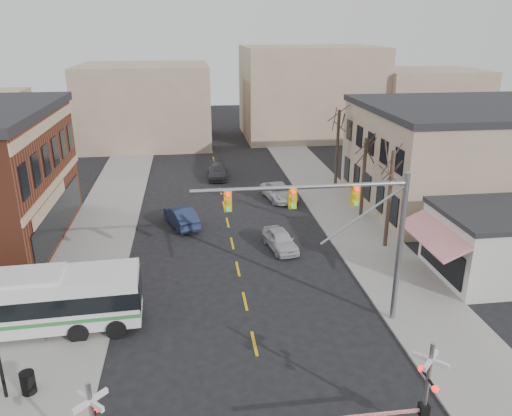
{
  "coord_description": "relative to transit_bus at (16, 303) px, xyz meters",
  "views": [
    {
      "loc": [
        -2.65,
        -18.26,
        14.45
      ],
      "look_at": [
        1.37,
        11.51,
        3.5
      ],
      "focal_mm": 35.0,
      "sensor_mm": 36.0,
      "label": 1
    }
  ],
  "objects": [
    {
      "name": "pedestrian_far",
      "position": [
        0.75,
        2.49,
        -0.84
      ],
      "size": [
        0.82,
        0.92,
        1.56
      ],
      "primitive_type": "imported",
      "rotation": [
        0.0,
        0.0,
        1.21
      ],
      "color": "#36385E",
      "rests_on": "sidewalk_west"
    },
    {
      "name": "sidewalk_west",
      "position": [
        1.95,
        15.58,
        -1.68
      ],
      "size": [
        5.0,
        60.0,
        0.12
      ],
      "primitive_type": "cube",
      "color": "gray",
      "rests_on": "ground"
    },
    {
      "name": "transit_bus",
      "position": [
        0.0,
        0.0,
        0.0
      ],
      "size": [
        12.04,
        3.18,
        3.07
      ],
      "color": "silver",
      "rests_on": "ground"
    },
    {
      "name": "traffic_signal_mast",
      "position": [
        16.07,
        -1.28,
        4.02
      ],
      "size": [
        10.34,
        0.3,
        8.0
      ],
      "color": "gray",
      "rests_on": "ground"
    },
    {
      "name": "car_b",
      "position": [
        7.89,
        13.42,
        -0.98
      ],
      "size": [
        2.98,
        4.87,
        1.52
      ],
      "primitive_type": "imported",
      "rotation": [
        0.0,
        0.0,
        3.46
      ],
      "color": "#1B2545",
      "rests_on": "ground"
    },
    {
      "name": "rr_crossing_east",
      "position": [
        16.52,
        -8.86,
        0.23
      ],
      "size": [
        5.6,
        1.36,
        4.0
      ],
      "color": "gray",
      "rests_on": "ground"
    },
    {
      "name": "awning_shop",
      "position": [
        27.42,
        2.58,
        0.42
      ],
      "size": [
        9.74,
        6.2,
        4.3
      ],
      "color": "beige",
      "rests_on": "ground"
    },
    {
      "name": "pedestrian_near",
      "position": [
        1.51,
        -0.88,
        -0.8
      ],
      "size": [
        0.55,
        0.69,
        1.65
      ],
      "primitive_type": "imported",
      "rotation": [
        0.0,
        0.0,
        1.86
      ],
      "color": "#5A4C48",
      "rests_on": "sidewalk_west"
    },
    {
      "name": "car_a",
      "position": [
        14.67,
        8.22,
        -1.06
      ],
      "size": [
        2.26,
        4.21,
        1.36
      ],
      "primitive_type": "imported",
      "rotation": [
        0.0,
        0.0,
        0.17
      ],
      "color": "#B3B3B8",
      "rests_on": "ground"
    },
    {
      "name": "car_d",
      "position": [
        11.46,
        26.18,
        -1.07
      ],
      "size": [
        2.14,
        4.74,
        1.35
      ],
      "primitive_type": "imported",
      "rotation": [
        0.0,
        0.0,
        -0.05
      ],
      "color": "#403F45",
      "rests_on": "ground"
    },
    {
      "name": "trash_bin",
      "position": [
        1.71,
        -4.69,
        -1.13
      ],
      "size": [
        0.6,
        0.6,
        0.98
      ],
      "primitive_type": "cylinder",
      "color": "black",
      "rests_on": "sidewalk_west"
    },
    {
      "name": "ground",
      "position": [
        11.45,
        -4.42,
        -1.74
      ],
      "size": [
        160.0,
        160.0,
        0.0
      ],
      "primitive_type": "plane",
      "color": "black",
      "rests_on": "ground"
    },
    {
      "name": "tree_east_c",
      "position": [
        22.45,
        21.58,
        1.98
      ],
      "size": [
        0.28,
        0.28,
        7.2
      ],
      "color": "#382B21",
      "rests_on": "sidewalk_east"
    },
    {
      "name": "car_c",
      "position": [
        16.45,
        18.62,
        -1.07
      ],
      "size": [
        3.04,
        5.14,
        1.34
      ],
      "primitive_type": "imported",
      "rotation": [
        0.0,
        0.0,
        0.18
      ],
      "color": "#BCBCBC",
      "rests_on": "ground"
    },
    {
      "name": "tan_building",
      "position": [
        33.45,
        15.58,
        2.52
      ],
      "size": [
        20.3,
        15.3,
        8.5
      ],
      "color": "gray",
      "rests_on": "ground"
    },
    {
      "name": "tree_east_a",
      "position": [
        21.95,
        7.58,
        1.75
      ],
      "size": [
        0.28,
        0.28,
        6.75
      ],
      "color": "#382B21",
      "rests_on": "sidewalk_east"
    },
    {
      "name": "tree_east_b",
      "position": [
        22.25,
        13.58,
        1.53
      ],
      "size": [
        0.28,
        0.28,
        6.3
      ],
      "color": "#382B21",
      "rests_on": "sidewalk_east"
    },
    {
      "name": "sidewalk_east",
      "position": [
        20.95,
        15.58,
        -1.68
      ],
      "size": [
        5.0,
        60.0,
        0.12
      ],
      "primitive_type": "cube",
      "color": "gray",
      "rests_on": "ground"
    }
  ]
}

